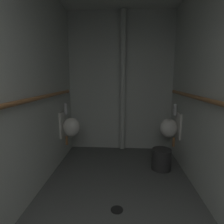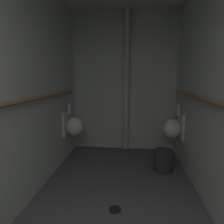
% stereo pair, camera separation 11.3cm
% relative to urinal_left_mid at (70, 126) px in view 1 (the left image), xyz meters
% --- Properties ---
extents(floor, '(2.15, 4.10, 0.08)m').
position_rel_urinal_left_mid_xyz_m(floor, '(0.87, -1.41, -0.64)').
color(floor, '#4C4F4C').
rests_on(floor, ground).
extents(wall_left, '(0.06, 4.10, 2.69)m').
position_rel_urinal_left_mid_xyz_m(wall_left, '(-0.18, -1.41, 0.74)').
color(wall_left, '#B8BEB6').
rests_on(wall_left, ground).
extents(wall_back, '(2.15, 0.06, 2.69)m').
position_rel_urinal_left_mid_xyz_m(wall_back, '(0.87, 0.61, 0.74)').
color(wall_back, '#B8BEB6').
rests_on(wall_back, ground).
extents(urinal_left_mid, '(0.32, 0.30, 0.76)m').
position_rel_urinal_left_mid_xyz_m(urinal_left_mid, '(0.00, 0.00, 0.00)').
color(urinal_left_mid, silver).
extents(urinal_right_mid, '(0.32, 0.30, 0.76)m').
position_rel_urinal_left_mid_xyz_m(urinal_right_mid, '(1.74, 0.04, 0.00)').
color(urinal_right_mid, silver).
extents(supply_pipe_left, '(0.06, 3.30, 0.06)m').
position_rel_urinal_left_mid_xyz_m(supply_pipe_left, '(-0.09, -1.42, 0.60)').
color(supply_pipe_left, '#936038').
extents(standpipe_back_wall, '(0.10, 0.10, 2.64)m').
position_rel_urinal_left_mid_xyz_m(standpipe_back_wall, '(0.91, 0.50, 0.74)').
color(standpipe_back_wall, '#B8BEB6').
rests_on(standpipe_back_wall, ground).
extents(floor_drain, '(0.14, 0.14, 0.01)m').
position_rel_urinal_left_mid_xyz_m(floor_drain, '(0.87, -1.29, -0.60)').
color(floor_drain, black).
rests_on(floor_drain, ground).
extents(waste_bin, '(0.30, 0.30, 0.33)m').
position_rel_urinal_left_mid_xyz_m(waste_bin, '(1.54, -0.30, -0.44)').
color(waste_bin, '#2D2D2D').
rests_on(waste_bin, ground).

